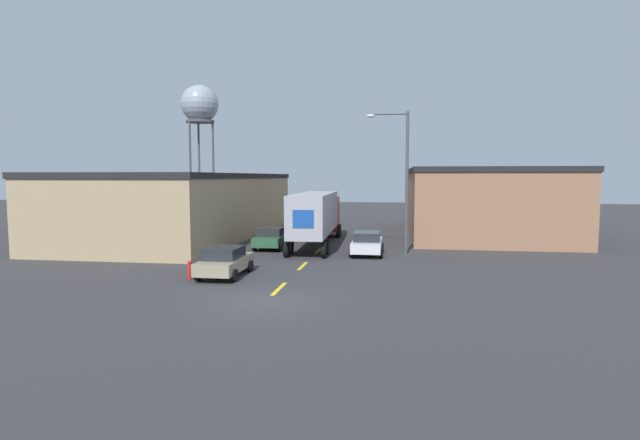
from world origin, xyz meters
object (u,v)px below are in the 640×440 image
Objects in this scene: water_tower at (200,106)px; parked_car_right_mid at (367,243)px; semi_truck at (317,214)px; parked_car_left_far at (272,238)px; parked_car_left_near at (225,261)px; street_lamp at (402,173)px; fire_hydrant at (189,270)px.

parked_car_right_mid is at bearing -52.42° from water_tower.
semi_truck is 3.25× the size of parked_car_left_far.
semi_truck is at bearing 76.73° from parked_car_left_near.
street_lamp reaches higher than parked_car_left_far.
parked_car_left_far is at bearing 82.22° from fire_hydrant.
parked_car_left_far is 36.01m from water_tower.
water_tower is at bearing 127.58° from parked_car_right_mid.
parked_car_right_mid is at bearing 49.95° from parked_car_left_near.
street_lamp is at bearing -49.53° from water_tower.
semi_truck is 3.25× the size of parked_car_left_near.
semi_truck is 7.80m from street_lamp.
parked_car_left_near is at bearing -136.72° from street_lamp.
fire_hydrant is (15.28, -39.82, -13.83)m from water_tower.
fire_hydrant is (-10.58, -9.52, -4.86)m from street_lamp.
water_tower is 44.84m from fire_hydrant.
semi_truck is at bearing 149.01° from street_lamp.
parked_car_left_near is at bearing -66.65° from water_tower.
semi_truck is 5.92m from parked_car_right_mid.
parked_car_right_mid is (3.96, -4.12, -1.57)m from semi_truck.
water_tower reaches higher than parked_car_left_far.
parked_car_left_near is 4.53× the size of fire_hydrant.
semi_truck reaches higher than parked_car_right_mid.
water_tower is 40.83m from street_lamp.
parked_car_left_near is 10.65m from parked_car_right_mid.
parked_car_left_far is at bearing 164.91° from parked_car_right_mid.
street_lamp is (9.08, 8.55, 4.54)m from parked_car_left_near.
parked_car_left_far is at bearing -143.61° from semi_truck.
water_tower is at bearing 120.17° from parked_car_left_far.
fire_hydrant is at bearing -97.78° from parked_car_left_far.
street_lamp is (25.86, -30.30, -8.97)m from water_tower.
water_tower is at bearing 130.47° from street_lamp.
parked_car_left_far and parked_car_right_mid have the same top height.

